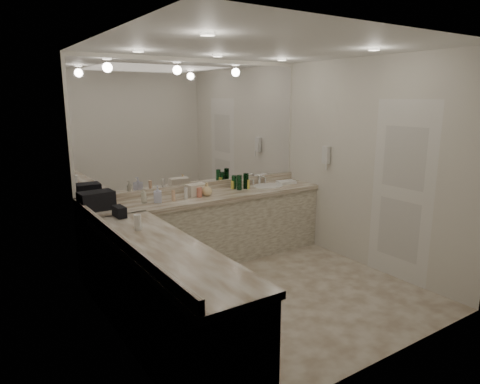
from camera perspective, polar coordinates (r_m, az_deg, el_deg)
floor at (r=4.84m, az=3.26°, el=-13.45°), size 3.20×3.20×0.00m
ceiling at (r=4.38m, az=3.70°, el=18.79°), size 3.20×3.20×0.00m
wall_back at (r=5.68m, az=-5.71°, el=4.17°), size 3.20×0.02×2.60m
wall_left at (r=3.71m, az=-16.66°, el=-0.78°), size 0.02×3.00×2.60m
wall_right at (r=5.53m, az=16.83°, el=3.47°), size 0.02×3.00×2.60m
vanity_back_base at (r=5.62m, az=-4.07°, el=-5.10°), size 3.20×0.60×0.84m
vanity_back_top at (r=5.50m, az=-4.09°, el=-0.65°), size 3.20×0.64×0.06m
vanity_left_base at (r=3.84m, az=-10.02°, el=-13.99°), size 0.60×2.40×0.84m
vanity_left_top at (r=3.66m, az=-10.15°, el=-7.64°), size 0.64×2.42×0.06m
backsplash_back at (r=5.73m, az=-5.54°, el=0.68°), size 3.20×0.04×0.10m
backsplash_left at (r=3.81m, az=-16.04°, el=-5.87°), size 0.04×3.00×0.10m
mirror_back at (r=5.62m, az=-5.76°, el=8.95°), size 3.12×0.01×1.55m
mirror_left at (r=3.64m, az=-16.94°, el=6.54°), size 0.01×2.92×1.55m
sink at (r=6.01m, az=3.75°, el=0.74°), size 0.44×0.44×0.03m
faucet at (r=6.16m, az=2.57°, el=1.76°), size 0.24×0.16×0.14m
wall_phone at (r=5.96m, az=11.40°, el=4.86°), size 0.06×0.10×0.24m
door at (r=5.27m, az=20.74°, el=-0.01°), size 0.02×0.82×2.10m
black_toiletry_bag at (r=4.98m, az=-18.60°, el=-1.08°), size 0.38×0.26×0.21m
black_bag_spill at (r=4.62m, az=-15.78°, el=-2.57°), size 0.10×0.21×0.11m
cream_cosmetic_case at (r=5.44m, az=-5.82°, el=0.28°), size 0.26×0.18×0.15m
hand_towel at (r=6.21m, az=6.19°, el=1.33°), size 0.29×0.22×0.04m
lotion_left at (r=4.12m, az=-13.49°, el=-3.89°), size 0.07×0.07×0.16m
soap_bottle_a at (r=5.16m, az=-12.72°, el=-0.44°), size 0.09×0.09×0.18m
soap_bottle_b at (r=5.14m, az=-10.93°, el=-0.27°), size 0.12×0.12×0.20m
soap_bottle_c at (r=5.41m, az=-4.45°, el=0.39°), size 0.15×0.15×0.17m
green_bottle_0 at (r=5.82m, az=0.80°, el=1.48°), size 0.07×0.07×0.21m
green_bottle_1 at (r=5.82m, az=-0.78°, el=1.35°), size 0.07×0.07×0.18m
green_bottle_2 at (r=5.73m, az=-0.09°, el=1.27°), size 0.07×0.07×0.20m
green_bottle_3 at (r=5.82m, az=0.78°, el=1.44°), size 0.07×0.07×0.20m
amenity_bottle_0 at (r=5.14m, az=-16.64°, el=-1.27°), size 0.05×0.05×0.08m
amenity_bottle_1 at (r=5.13m, az=-10.67°, el=-1.04°), size 0.04×0.04×0.07m
amenity_bottle_2 at (r=5.27m, az=-7.23°, el=-0.16°), size 0.04×0.04×0.14m
amenity_bottle_3 at (r=5.18m, az=-8.87°, el=-0.47°), size 0.05×0.05×0.14m
amenity_bottle_4 at (r=5.82m, az=1.07°, el=1.05°), size 0.05×0.05×0.13m
amenity_bottle_5 at (r=5.35m, az=-5.43°, el=-0.05°), size 0.07×0.07×0.12m
amenity_bottle_6 at (r=5.82m, az=-0.96°, el=0.98°), size 0.05×0.05×0.11m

